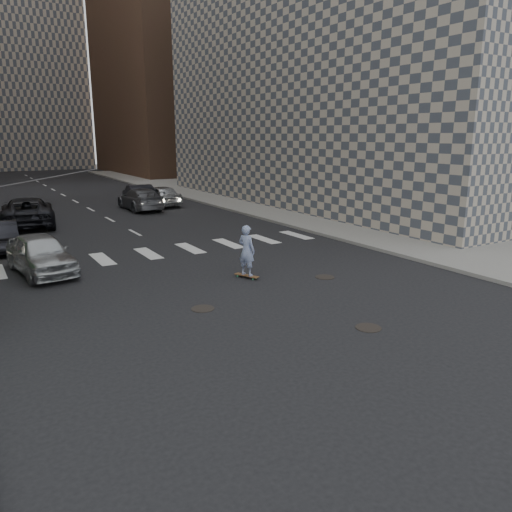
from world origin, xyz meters
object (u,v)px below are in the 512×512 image
Objects in this scene: silver_sedan at (41,254)px; traffic_car_e at (139,195)px; skateboarder at (247,251)px; traffic_car_d at (160,196)px; traffic_car_c at (27,212)px; traffic_car_a at (0,236)px; traffic_car_b at (140,199)px.

silver_sedan is 0.92× the size of traffic_car_e.
skateboarder is 0.44× the size of traffic_car_d.
skateboarder is 7.78m from silver_sedan.
silver_sedan is at bearing 67.34° from traffic_car_e.
skateboarder is 16.56m from traffic_car_c.
traffic_car_a is at bearing 104.00° from skateboarder.
traffic_car_c is at bearing 18.96° from traffic_car_d.
traffic_car_c is (0.89, 11.10, 0.08)m from silver_sedan.
traffic_car_d is (1.88, 1.13, 0.01)m from traffic_car_b.
traffic_car_c reaches higher than traffic_car_e.
silver_sedan reaches higher than traffic_car_a.
skateboarder is 0.47× the size of traffic_car_a.
skateboarder is at bearing -43.33° from silver_sedan.
traffic_car_c is (-5.41, 15.65, -0.20)m from skateboarder.
skateboarder is 20.76m from traffic_car_e.
traffic_car_e is at bearing -37.43° from traffic_car_d.
skateboarder is 0.45× the size of silver_sedan.
silver_sedan is at bearing 120.85° from skateboarder.
silver_sedan is 1.06× the size of traffic_car_a.
traffic_car_b is at bearing -133.88° from traffic_car_a.
traffic_car_a is 6.36m from traffic_car_c.
traffic_car_b is 1.08× the size of traffic_car_e.
skateboarder is 0.33× the size of traffic_car_c.
traffic_car_a is 0.80× the size of traffic_car_b.
traffic_car_d reaches higher than traffic_car_b.
traffic_car_b is 2.08m from traffic_car_e.
traffic_car_e is at bearing -129.77° from traffic_car_a.
silver_sedan is 18.36m from traffic_car_d.
traffic_car_a is at bearing 79.49° from traffic_car_c.
traffic_car_d is at bearing 153.59° from traffic_car_e.
silver_sedan is 18.40m from traffic_car_e.
traffic_car_a is at bearing 93.74° from silver_sedan.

